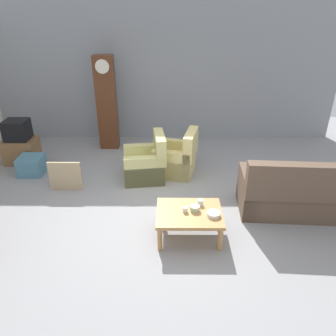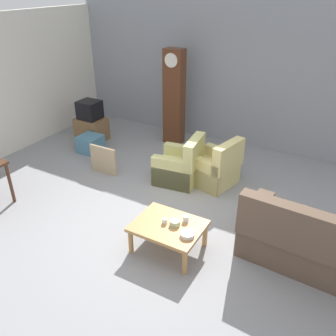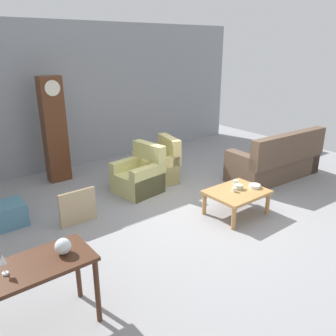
{
  "view_description": "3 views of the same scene",
  "coord_description": "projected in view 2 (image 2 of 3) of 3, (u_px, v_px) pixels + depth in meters",
  "views": [
    {
      "loc": [
        0.15,
        -4.45,
        3.16
      ],
      "look_at": [
        0.11,
        0.36,
        0.7
      ],
      "focal_mm": 34.89,
      "sensor_mm": 36.0,
      "label": 1
    },
    {
      "loc": [
        2.36,
        -3.94,
        3.44
      ],
      "look_at": [
        -0.09,
        0.41,
        0.75
      ],
      "focal_mm": 37.78,
      "sensor_mm": 36.0,
      "label": 2
    },
    {
      "loc": [
        -3.7,
        -3.89,
        2.72
      ],
      "look_at": [
        -0.26,
        0.47,
        0.71
      ],
      "focal_mm": 36.74,
      "sensor_mm": 36.0,
      "label": 3
    }
  ],
  "objects": [
    {
      "name": "cup_white_porcelain",
      "position": [
        165.0,
        221.0,
        4.92
      ],
      "size": [
        0.07,
        0.07,
        0.08
      ],
      "primitive_type": "cylinder",
      "color": "white",
      "rests_on": "coffee_table_wood"
    },
    {
      "name": "armchair_olive_far",
      "position": [
        215.0,
        169.0,
        6.58
      ],
      "size": [
        0.94,
        0.92,
        0.92
      ],
      "color": "#E0CE7F",
      "rests_on": "ground_plane"
    },
    {
      "name": "cup_blue_rimmed",
      "position": [
        186.0,
        219.0,
        4.96
      ],
      "size": [
        0.08,
        0.08,
        0.09
      ],
      "primitive_type": "cylinder",
      "color": "silver",
      "rests_on": "coffee_table_wood"
    },
    {
      "name": "bowl_white_stacked",
      "position": [
        187.0,
        234.0,
        4.68
      ],
      "size": [
        0.19,
        0.19,
        0.06
      ],
      "primitive_type": "cylinder",
      "color": "white",
      "rests_on": "coffee_table_wood"
    },
    {
      "name": "coffee_table_wood",
      "position": [
        168.0,
        228.0,
        4.94
      ],
      "size": [
        0.96,
        0.76,
        0.42
      ],
      "color": "#B27F47",
      "rests_on": "ground_plane"
    },
    {
      "name": "garage_door_wall",
      "position": [
        243.0,
        74.0,
        7.68
      ],
      "size": [
        8.4,
        0.16,
        3.2
      ],
      "primitive_type": "cube",
      "color": "gray",
      "rests_on": "ground_plane"
    },
    {
      "name": "couch_floral",
      "position": [
        322.0,
        249.0,
        4.57
      ],
      "size": [
        2.15,
        1.0,
        1.04
      ],
      "color": "brown",
      "rests_on": "ground_plane"
    },
    {
      "name": "tv_stand_cabinet",
      "position": [
        92.0,
        129.0,
        8.44
      ],
      "size": [
        0.68,
        0.52,
        0.53
      ],
      "primitive_type": "cube",
      "color": "brown",
      "rests_on": "ground_plane"
    },
    {
      "name": "grandfather_clock",
      "position": [
        174.0,
        98.0,
        7.93
      ],
      "size": [
        0.44,
        0.3,
        2.14
      ],
      "color": "#562D19",
      "rests_on": "ground_plane"
    },
    {
      "name": "framed_picture_leaning",
      "position": [
        103.0,
        160.0,
        6.96
      ],
      "size": [
        0.6,
        0.05,
        0.57
      ],
      "primitive_type": "cube",
      "color": "tan",
      "rests_on": "ground_plane"
    },
    {
      "name": "armchair_olive_near",
      "position": [
        180.0,
        167.0,
        6.66
      ],
      "size": [
        0.88,
        0.85,
        0.92
      ],
      "color": "#CCC67A",
      "rests_on": "ground_plane"
    },
    {
      "name": "bowl_shallow_green",
      "position": [
        175.0,
        223.0,
        4.89
      ],
      "size": [
        0.15,
        0.15,
        0.08
      ],
      "primitive_type": "cylinder",
      "color": "#B2C69E",
      "rests_on": "coffee_table_wood"
    },
    {
      "name": "storage_box_blue",
      "position": [
        90.0,
        144.0,
        7.88
      ],
      "size": [
        0.47,
        0.47,
        0.37
      ],
      "primitive_type": "cube",
      "color": "teal",
      "rests_on": "ground_plane"
    },
    {
      "name": "ground_plane",
      "position": [
        160.0,
        221.0,
        5.68
      ],
      "size": [
        10.4,
        10.4,
        0.0
      ],
      "primitive_type": "plane",
      "color": "gray"
    },
    {
      "name": "tv_crt",
      "position": [
        90.0,
        110.0,
        8.22
      ],
      "size": [
        0.48,
        0.44,
        0.42
      ],
      "primitive_type": "cube",
      "color": "black",
      "rests_on": "tv_stand_cabinet"
    }
  ]
}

